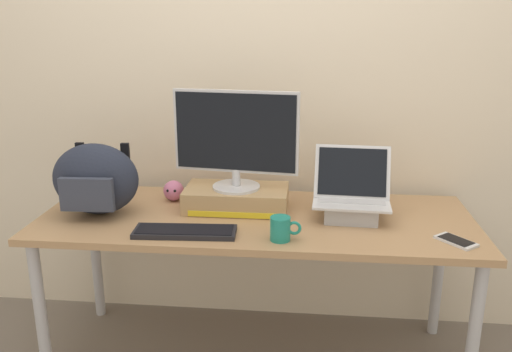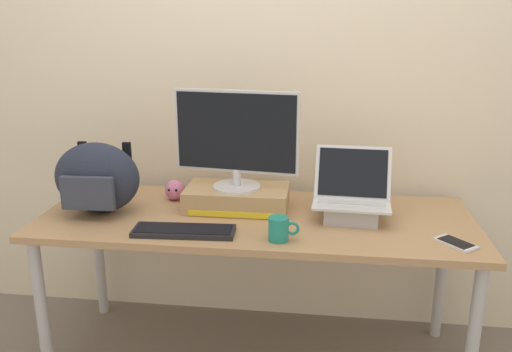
# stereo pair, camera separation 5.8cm
# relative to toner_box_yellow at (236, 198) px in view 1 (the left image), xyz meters

# --- Properties ---
(back_wall) EXTENTS (7.00, 0.10, 2.60)m
(back_wall) POSITION_rel_toner_box_yellow_xyz_m (0.10, 0.38, 0.54)
(back_wall) COLOR beige
(back_wall) RESTS_ON ground
(desk) EXTENTS (1.86, 0.71, 0.71)m
(desk) POSITION_rel_toner_box_yellow_xyz_m (0.10, -0.08, -0.12)
(desk) COLOR #A87F56
(desk) RESTS_ON ground
(toner_box_yellow) EXTENTS (0.46, 0.25, 0.10)m
(toner_box_yellow) POSITION_rel_toner_box_yellow_xyz_m (0.00, 0.00, 0.00)
(toner_box_yellow) COLOR tan
(toner_box_yellow) RESTS_ON desk
(desktop_monitor) EXTENTS (0.55, 0.21, 0.43)m
(desktop_monitor) POSITION_rel_toner_box_yellow_xyz_m (-0.00, -0.00, 0.27)
(desktop_monitor) COLOR silver
(desktop_monitor) RESTS_ON toner_box_yellow
(open_laptop) EXTENTS (0.33, 0.25, 0.29)m
(open_laptop) POSITION_rel_toner_box_yellow_xyz_m (0.50, -0.06, 0.02)
(open_laptop) COLOR #ADADB2
(open_laptop) RESTS_ON desk
(external_keyboard) EXTENTS (0.41, 0.15, 0.02)m
(external_keyboard) POSITION_rel_toner_box_yellow_xyz_m (-0.16, -0.31, -0.04)
(external_keyboard) COLOR black
(external_keyboard) RESTS_ON desk
(messenger_backpack) EXTENTS (0.38, 0.27, 0.31)m
(messenger_backpack) POSITION_rel_toner_box_yellow_xyz_m (-0.60, -0.12, 0.11)
(messenger_backpack) COLOR #232838
(messenger_backpack) RESTS_ON desk
(coffee_mug) EXTENTS (0.12, 0.08, 0.09)m
(coffee_mug) POSITION_rel_toner_box_yellow_xyz_m (0.22, -0.33, -0.00)
(coffee_mug) COLOR #1E7F70
(coffee_mug) RESTS_ON desk
(cell_phone) EXTENTS (0.16, 0.17, 0.01)m
(cell_phone) POSITION_rel_toner_box_yellow_xyz_m (0.89, -0.29, -0.04)
(cell_phone) COLOR silver
(cell_phone) RESTS_ON desk
(plush_toy) EXTENTS (0.10, 0.10, 0.10)m
(plush_toy) POSITION_rel_toner_box_yellow_xyz_m (-0.31, 0.08, -0.00)
(plush_toy) COLOR #CC7099
(plush_toy) RESTS_ON desk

